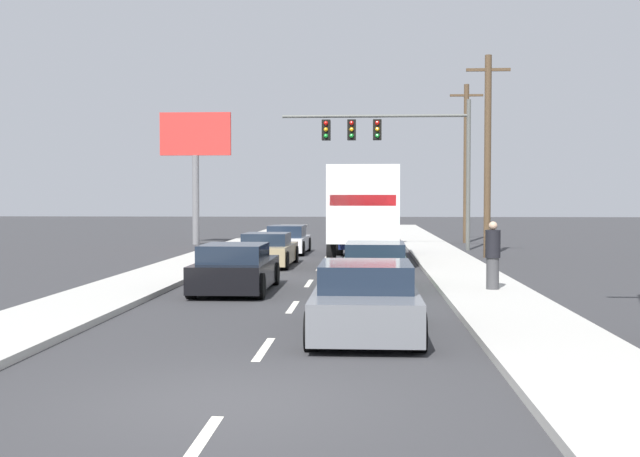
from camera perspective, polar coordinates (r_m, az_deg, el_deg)
ground_plane at (r=34.50m, az=0.61°, el=-1.89°), size 140.00×140.00×0.00m
sidewalk_right at (r=29.63m, az=9.28°, el=-2.46°), size 2.32×80.00×0.14m
sidewalk_left at (r=30.15m, az=-8.83°, el=-2.37°), size 2.32×80.00×0.14m
lane_markings at (r=30.39m, az=0.24°, el=-2.44°), size 0.14×57.00×0.01m
car_white at (r=35.22m, az=-2.37°, el=-0.87°), size 1.87×4.10×1.25m
car_tan at (r=28.75m, az=-3.79°, el=-1.60°), size 1.93×4.31×1.21m
car_black at (r=20.98m, az=-6.08°, el=-2.93°), size 1.92×4.30×1.27m
box_truck at (r=30.24m, az=3.25°, el=1.46°), size 2.69×9.13×3.56m
car_green at (r=21.93m, az=3.98°, el=-2.75°), size 1.94×4.52×1.25m
car_gray at (r=14.34m, az=3.30°, el=-5.23°), size 1.96×4.24×1.30m
traffic_signal_mast at (r=37.83m, az=4.57°, el=6.44°), size 8.89×0.69×7.09m
utility_pole_mid at (r=33.52m, az=11.94°, el=5.29°), size 1.80×0.28×8.32m
utility_pole_far at (r=44.26m, az=10.45°, el=4.76°), size 1.80×0.28×8.66m
roadside_billboard at (r=42.65m, az=-8.93°, el=5.49°), size 3.78×0.36×6.98m
pedestrian_near_corner at (r=20.64m, az=12.30°, el=-1.90°), size 0.38×0.38×1.73m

